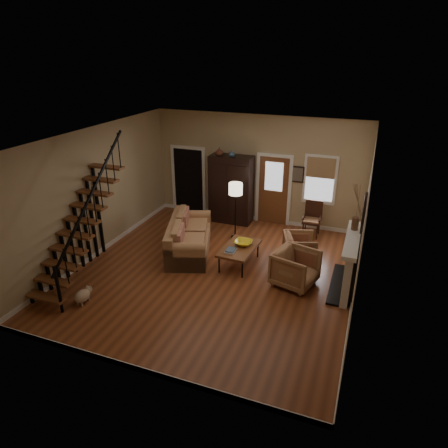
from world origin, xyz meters
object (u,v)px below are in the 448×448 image
(coffee_table, at_px, (239,256))
(armchair_left, at_px, (295,268))
(sofa, at_px, (189,237))
(floor_lamp, at_px, (235,212))
(armoire, at_px, (231,189))
(armchair_right, at_px, (299,248))
(side_chair, at_px, (312,219))

(coffee_table, bearing_deg, armchair_left, -15.77)
(sofa, distance_m, floor_lamp, 1.53)
(armoire, xyz_separation_m, armchair_left, (2.63, -2.98, -0.63))
(armchair_right, bearing_deg, armchair_left, 167.81)
(coffee_table, bearing_deg, floor_lamp, 113.13)
(sofa, height_order, armchair_right, sofa)
(armoire, distance_m, armchair_right, 3.17)
(armchair_left, relative_size, floor_lamp, 0.56)
(armoire, bearing_deg, coffee_table, -66.03)
(coffee_table, relative_size, side_chair, 1.27)
(side_chair, bearing_deg, sofa, -143.34)
(floor_lamp, xyz_separation_m, side_chair, (2.01, 0.97, -0.32))
(armchair_left, bearing_deg, armoire, 56.50)
(armoire, height_order, floor_lamp, armoire)
(coffee_table, bearing_deg, side_chair, 59.05)
(armoire, height_order, armchair_left, armoire)
(armchair_left, height_order, side_chair, side_chair)
(armchair_left, height_order, armchair_right, armchair_left)
(armoire, bearing_deg, floor_lamp, -65.06)
(armchair_right, relative_size, side_chair, 0.79)
(coffee_table, height_order, floor_lamp, floor_lamp)
(sofa, xyz_separation_m, floor_lamp, (0.88, 1.18, 0.40))
(coffee_table, bearing_deg, armoire, 113.97)
(sofa, relative_size, armchair_right, 2.92)
(armoire, distance_m, sofa, 2.45)
(armchair_right, xyz_separation_m, floor_lamp, (-1.96, 0.64, 0.47))
(armchair_left, bearing_deg, side_chair, 16.75)
(coffee_table, bearing_deg, sofa, 172.04)
(armchair_left, relative_size, side_chair, 0.91)
(armoire, bearing_deg, side_chair, -4.48)
(armchair_left, xyz_separation_m, floor_lamp, (-2.09, 1.81, 0.41))
(side_chair, bearing_deg, floor_lamp, -154.16)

